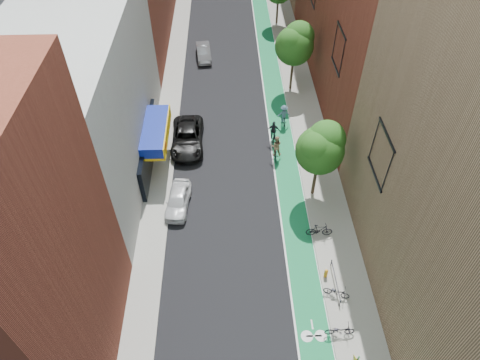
{
  "coord_description": "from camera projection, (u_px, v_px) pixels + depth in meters",
  "views": [
    {
      "loc": [
        -0.61,
        -11.59,
        23.69
      ],
      "look_at": [
        0.17,
        10.2,
        1.5
      ],
      "focal_mm": 32.0,
      "sensor_mm": 36.0,
      "label": 1
    }
  ],
  "objects": [
    {
      "name": "sidewalk_left",
      "position": [
        173.0,
        80.0,
        43.03
      ],
      "size": [
        2.0,
        68.0,
        0.15
      ],
      "primitive_type": "cube",
      "color": "gray",
      "rests_on": "ground"
    },
    {
      "name": "ground",
      "position": [
        243.0,
        322.0,
        25.03
      ],
      "size": [
        160.0,
        160.0,
        0.0
      ],
      "primitive_type": "plane",
      "color": "black",
      "rests_on": "ground"
    },
    {
      "name": "cyclist_lane_mid",
      "position": [
        273.0,
        135.0,
        35.84
      ],
      "size": [
        1.08,
        1.91,
        2.09
      ],
      "rotation": [
        0.0,
        0.0,
        2.94
      ],
      "color": "black",
      "rests_on": "ground"
    },
    {
      "name": "parked_car_silver",
      "position": [
        204.0,
        52.0,
        45.72
      ],
      "size": [
        1.81,
        4.17,
        1.33
      ],
      "primitive_type": "imported",
      "rotation": [
        0.0,
        0.0,
        0.1
      ],
      "color": "gray",
      "rests_on": "ground"
    },
    {
      "name": "cyclist_lane_near",
      "position": [
        276.0,
        149.0,
        34.3
      ],
      "size": [
        0.93,
        1.72,
        2.2
      ],
      "rotation": [
        0.0,
        0.0,
        3.09
      ],
      "color": "black",
      "rests_on": "ground"
    },
    {
      "name": "building_left_white",
      "position": [
        81.0,
        101.0,
        30.27
      ],
      "size": [
        8.0,
        20.0,
        12.0
      ],
      "primitive_type": "cube",
      "color": "silver",
      "rests_on": "ground"
    },
    {
      "name": "fire_hydrant",
      "position": [
        326.0,
        273.0,
        26.76
      ],
      "size": [
        0.24,
        0.24,
        0.69
      ],
      "color": "orange",
      "rests_on": "sidewalk_right"
    },
    {
      "name": "bike_lane",
      "position": [
        272.0,
        78.0,
        43.33
      ],
      "size": [
        2.0,
        68.0,
        0.01
      ],
      "primitive_type": "cube",
      "color": "#167F55",
      "rests_on": "ground"
    },
    {
      "name": "parked_bike_near",
      "position": [
        337.0,
        292.0,
        25.78
      ],
      "size": [
        1.68,
        1.07,
        0.83
      ],
      "primitive_type": "imported",
      "rotation": [
        0.0,
        0.0,
        1.22
      ],
      "color": "black",
      "rests_on": "sidewalk_right"
    },
    {
      "name": "parked_bike_far",
      "position": [
        340.0,
        330.0,
        24.05
      ],
      "size": [
        1.72,
        0.6,
        0.9
      ],
      "primitive_type": "imported",
      "rotation": [
        0.0,
        0.0,
        1.57
      ],
      "color": "black",
      "rests_on": "sidewalk_right"
    },
    {
      "name": "sidewalk_right",
      "position": [
        297.0,
        77.0,
        43.35
      ],
      "size": [
        3.0,
        68.0,
        0.15
      ],
      "primitive_type": "cube",
      "color": "gray",
      "rests_on": "ground"
    },
    {
      "name": "parked_car_black",
      "position": [
        187.0,
        138.0,
        35.57
      ],
      "size": [
        2.67,
        5.66,
        1.56
      ],
      "primitive_type": "imported",
      "rotation": [
        0.0,
        0.0,
        0.01
      ],
      "color": "black",
      "rests_on": "ground"
    },
    {
      "name": "parked_car_white",
      "position": [
        178.0,
        200.0,
        30.87
      ],
      "size": [
        1.96,
        4.04,
        1.33
      ],
      "primitive_type": "imported",
      "rotation": [
        0.0,
        0.0,
        -0.1
      ],
      "color": "silver",
      "rests_on": "ground"
    },
    {
      "name": "tree_mid",
      "position": [
        295.0,
        43.0,
        38.51
      ],
      "size": [
        3.55,
        3.53,
        6.74
      ],
      "color": "#332619",
      "rests_on": "ground"
    },
    {
      "name": "tree_near",
      "position": [
        321.0,
        147.0,
        28.87
      ],
      "size": [
        3.4,
        3.36,
        6.42
      ],
      "color": "#332619",
      "rests_on": "ground"
    },
    {
      "name": "cyclist_lane_far",
      "position": [
        284.0,
        117.0,
        37.42
      ],
      "size": [
        1.12,
        1.65,
        1.99
      ],
      "rotation": [
        0.0,
        0.0,
        3.24
      ],
      "color": "black",
      "rests_on": "ground"
    },
    {
      "name": "parked_bike_mid",
      "position": [
        319.0,
        230.0,
        28.89
      ],
      "size": [
        1.84,
        0.58,
        1.09
      ],
      "primitive_type": "imported",
      "rotation": [
        0.0,
        0.0,
        1.54
      ],
      "color": "black",
      "rests_on": "sidewalk_right"
    }
  ]
}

